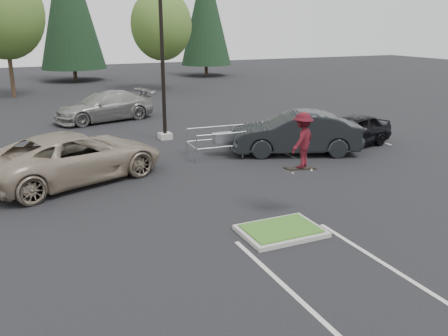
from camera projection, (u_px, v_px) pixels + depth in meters
name	position (u px, v px, depth m)	size (l,w,h in m)	color
ground	(281.00, 233.00, 12.99)	(120.00, 120.00, 0.00)	black
grass_median	(281.00, 230.00, 12.96)	(2.20, 1.60, 0.16)	gray
stall_lines	(166.00, 177.00, 17.70)	(22.62, 17.60, 0.01)	beige
light_pole	(162.00, 45.00, 22.32)	(0.70, 0.60, 10.12)	gray
decid_b	(4.00, 17.00, 35.48)	(5.89, 5.89, 9.64)	#38281C
decid_c	(161.00, 27.00, 39.83)	(5.12, 5.12, 8.38)	#38281C
conif_c	(206.00, 11.00, 50.95)	(5.50, 5.50, 12.50)	#38281C
cart_corral	(226.00, 138.00, 20.57)	(4.25, 1.74, 1.18)	#94969C
skateboarder	(301.00, 140.00, 13.67)	(1.21, 1.06, 1.75)	black
car_l_tan	(74.00, 157.00, 17.05)	(2.97, 6.44, 1.79)	gray
car_r_charc	(296.00, 133.00, 20.75)	(1.94, 5.58, 1.84)	black
car_r_black	(352.00, 131.00, 22.03)	(1.77, 4.39, 1.50)	black
car_far_silver	(106.00, 106.00, 27.94)	(2.39, 5.87, 1.70)	gray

